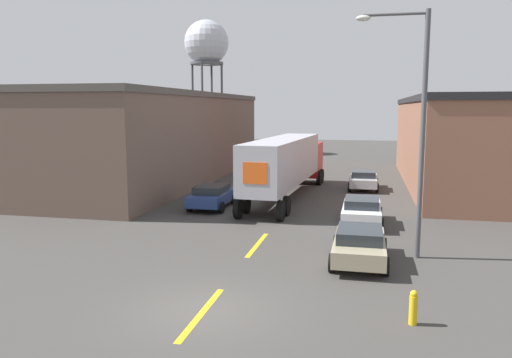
% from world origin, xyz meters
% --- Properties ---
extents(ground_plane, '(160.00, 160.00, 0.00)m').
position_xyz_m(ground_plane, '(0.00, 0.00, 0.00)').
color(ground_plane, '#3D3A38').
extents(road_centerline, '(0.20, 18.59, 0.01)m').
position_xyz_m(road_centerline, '(0.00, 7.16, 0.00)').
color(road_centerline, gold).
rests_on(road_centerline, ground_plane).
extents(warehouse_left, '(11.29, 29.53, 7.03)m').
position_xyz_m(warehouse_left, '(-12.97, 24.68, 3.52)').
color(warehouse_left, brown).
rests_on(warehouse_left, ground_plane).
extents(warehouse_right, '(8.75, 25.48, 6.62)m').
position_xyz_m(warehouse_right, '(11.70, 26.78, 3.31)').
color(warehouse_right, brown).
rests_on(warehouse_right, ground_plane).
extents(semi_truck, '(3.49, 15.79, 3.93)m').
position_xyz_m(semi_truck, '(-0.53, 18.70, 2.40)').
color(semi_truck, '#B21919').
rests_on(semi_truck, ground_plane).
extents(parked_car_right_near, '(2.09, 4.25, 1.36)m').
position_xyz_m(parked_car_right_near, '(4.29, 5.55, 0.73)').
color(parked_car_right_near, tan).
rests_on(parked_car_right_near, ground_plane).
extents(parked_car_right_far, '(2.09, 4.25, 1.36)m').
position_xyz_m(parked_car_right_far, '(4.29, 23.21, 0.73)').
color(parked_car_right_far, '#B2B2B7').
rests_on(parked_car_right_far, ground_plane).
extents(parked_car_right_mid, '(2.09, 4.25, 1.36)m').
position_xyz_m(parked_car_right_mid, '(4.29, 12.03, 0.73)').
color(parked_car_right_mid, silver).
rests_on(parked_car_right_mid, ground_plane).
extents(parked_car_left_far, '(2.09, 4.25, 1.36)m').
position_xyz_m(parked_car_left_far, '(-4.29, 14.36, 0.73)').
color(parked_car_left_far, navy).
rests_on(parked_car_left_far, ground_plane).
extents(water_tower, '(5.62, 5.62, 16.84)m').
position_xyz_m(water_tower, '(-15.79, 48.89, 13.80)').
color(water_tower, '#47474C').
rests_on(water_tower, ground_plane).
extents(street_lamp, '(2.71, 0.32, 9.40)m').
position_xyz_m(street_lamp, '(6.22, 6.73, 5.38)').
color(street_lamp, '#4C4C51').
rests_on(street_lamp, ground_plane).
extents(fire_hydrant, '(0.22, 0.22, 0.96)m').
position_xyz_m(fire_hydrant, '(5.81, 0.33, 0.48)').
color(fire_hydrant, gold).
rests_on(fire_hydrant, ground_plane).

